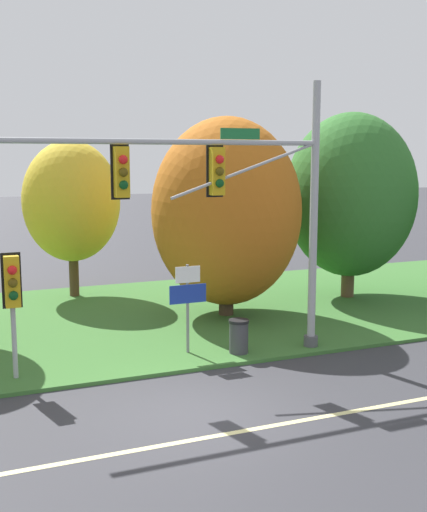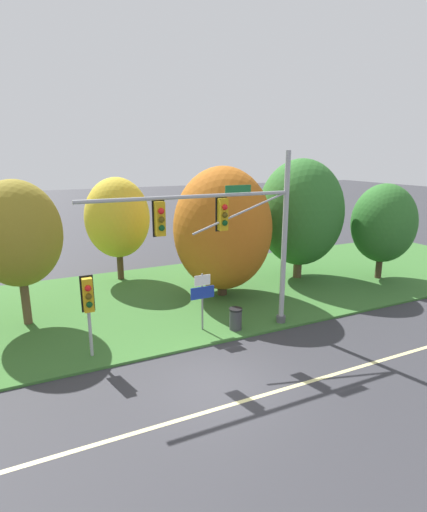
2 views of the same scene
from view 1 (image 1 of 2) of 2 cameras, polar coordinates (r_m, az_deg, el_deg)
name	(u,v)px [view 1 (image 1 of 2)]	position (r m, az deg, el deg)	size (l,w,h in m)	color
ground_plane	(201,413)	(14.14, -1.13, -13.75)	(160.00, 160.00, 0.00)	#333338
lane_stripe	(223,435)	(13.12, 0.85, -15.59)	(36.00, 0.16, 0.01)	beige
grass_verge	(110,321)	(21.64, -9.18, -5.69)	(48.00, 11.50, 0.10)	#386B2D
traffic_signal_mast	(238,194)	(16.79, 2.20, 5.56)	(8.50, 0.49, 7.34)	#9EA0A5
pedestrian_signal_near_kerb	(12,289)	(15.86, -17.45, -2.82)	(0.46, 0.55, 3.09)	#9EA0A5
route_sign_post	(188,295)	(17.44, -2.30, -3.51)	(1.05, 0.08, 2.45)	slate
tree_mid_verge	(72,201)	(24.98, -12.51, 4.76)	(3.67, 3.67, 5.96)	#4C3823
tree_tall_centre	(226,212)	(21.42, 1.16, 3.94)	(5.01, 5.01, 6.65)	#423021
tree_right_far	(350,195)	(24.78, 12.07, 5.29)	(4.92, 4.92, 6.97)	brown
trash_bin	(239,336)	(17.68, 2.26, -7.12)	(0.56, 0.56, 0.93)	#38383D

